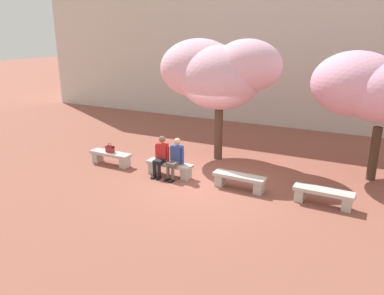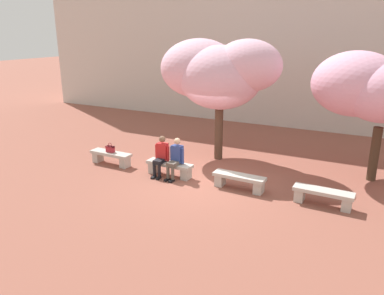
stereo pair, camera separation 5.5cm
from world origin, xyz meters
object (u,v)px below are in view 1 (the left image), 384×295
at_px(stone_bench_near_west, 169,167).
at_px(stone_bench_west_end, 111,156).
at_px(person_seated_right, 176,157).
at_px(cherry_tree_secondary, 377,91).
at_px(cherry_tree_main, 217,72).
at_px(person_seated_left, 161,154).
at_px(handbag, 110,149).
at_px(stone_bench_center, 239,180).
at_px(stone_bench_near_east, 323,195).

bearing_deg(stone_bench_near_west, stone_bench_west_end, 180.00).
height_order(stone_bench_west_end, person_seated_right, person_seated_right).
relative_size(stone_bench_west_end, cherry_tree_secondary, 0.39).
distance_m(person_seated_right, cherry_tree_main, 3.49).
relative_size(person_seated_left, handbag, 3.81).
distance_m(person_seated_left, cherry_tree_main, 3.57).
height_order(stone_bench_center, handbag, handbag).
xyz_separation_m(stone_bench_west_end, stone_bench_near_west, (2.37, 0.00, 0.00)).
relative_size(stone_bench_west_end, stone_bench_center, 1.00).
distance_m(stone_bench_west_end, person_seated_left, 2.14).
relative_size(stone_bench_near_east, person_seated_left, 1.22).
height_order(person_seated_left, handbag, person_seated_left).
bearing_deg(handbag, person_seated_right, -1.04).
bearing_deg(person_seated_left, person_seated_right, 0.03).
bearing_deg(stone_bench_west_end, person_seated_right, -1.16).
relative_size(stone_bench_center, handbag, 4.64).
relative_size(handbag, cherry_tree_secondary, 0.08).
bearing_deg(stone_bench_center, stone_bench_west_end, 180.00).
bearing_deg(cherry_tree_secondary, person_seated_left, -154.93).
relative_size(person_seated_right, cherry_tree_secondary, 0.32).
xyz_separation_m(person_seated_left, person_seated_right, (0.54, 0.00, 0.00)).
bearing_deg(stone_bench_near_west, stone_bench_center, 0.00).
xyz_separation_m(stone_bench_west_end, handbag, (-0.01, -0.01, 0.28)).
bearing_deg(stone_bench_near_west, person_seated_left, -168.77).
bearing_deg(cherry_tree_secondary, stone_bench_center, -140.32).
height_order(stone_bench_near_west, cherry_tree_secondary, cherry_tree_secondary).
relative_size(stone_bench_near_west, person_seated_left, 1.22).
bearing_deg(stone_bench_center, person_seated_right, -178.55).
distance_m(stone_bench_center, cherry_tree_secondary, 4.91).
relative_size(stone_bench_near_east, person_seated_right, 1.22).
distance_m(handbag, cherry_tree_main, 4.58).
relative_size(stone_bench_near_west, person_seated_right, 1.22).
relative_size(stone_bench_near_west, handbag, 4.64).
height_order(cherry_tree_main, cherry_tree_secondary, cherry_tree_main).
relative_size(stone_bench_near_east, handbag, 4.64).
height_order(stone_bench_west_end, person_seated_left, person_seated_left).
height_order(stone_bench_west_end, cherry_tree_secondary, cherry_tree_secondary).
height_order(stone_bench_near_west, cherry_tree_main, cherry_tree_main).
distance_m(stone_bench_west_end, stone_bench_near_east, 7.11).
bearing_deg(cherry_tree_main, handbag, -140.13).
xyz_separation_m(handbag, cherry_tree_secondary, (8.02, 2.71, 2.20)).
height_order(stone_bench_west_end, stone_bench_near_west, same).
xyz_separation_m(stone_bench_west_end, cherry_tree_main, (2.92, 2.44, 2.82)).
xyz_separation_m(stone_bench_near_west, person_seated_left, (-0.27, -0.05, 0.40)).
xyz_separation_m(stone_bench_center, stone_bench_near_east, (2.37, 0.00, 0.00)).
bearing_deg(person_seated_right, cherry_tree_main, 83.57).
bearing_deg(person_seated_right, stone_bench_center, 1.45).
bearing_deg(person_seated_left, stone_bench_near_west, 11.23).
distance_m(person_seated_left, person_seated_right, 0.54).
bearing_deg(handbag, stone_bench_center, 0.06).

